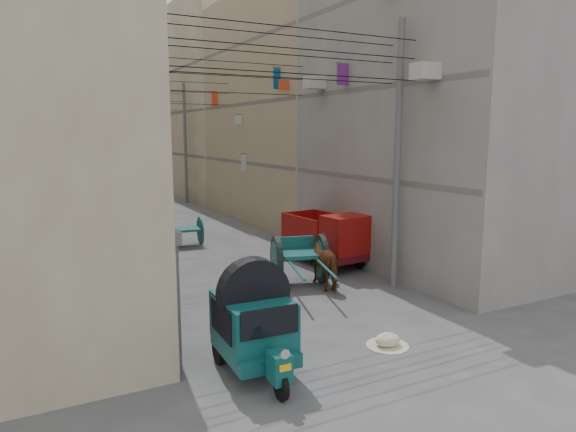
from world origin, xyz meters
TOP-DOWN VIEW (x-y plane):
  - ground at (0.00, 0.00)m, footprint 140.00×140.00m
  - building_row_right at (8.00, 34.13)m, footprint 8.00×62.00m
  - end_cap_building at (0.00, 66.00)m, footprint 22.00×10.00m
  - shutters_left at (-3.92, 10.38)m, footprint 0.18×14.40m
  - signboards at (-0.01, 21.66)m, footprint 8.22×40.52m
  - ac_units at (3.65, 7.67)m, footprint 0.70×6.55m
  - utility_poles at (0.00, 17.00)m, footprint 7.40×22.20m
  - overhead_cables at (0.00, 14.40)m, footprint 7.40×22.52m
  - auto_rickshaw at (-2.53, 2.79)m, footprint 1.50×2.54m
  - tonga_cart at (1.18, 7.67)m, footprint 2.20×3.66m
  - mini_truck at (3.24, 9.00)m, footprint 1.85×3.60m
  - second_cart at (-0.42, 14.76)m, footprint 1.47×1.32m
  - feed_sack at (0.60, 2.49)m, footprint 0.60×0.48m
  - horse at (1.85, 7.00)m, footprint 1.06×1.96m
  - distant_car_white at (-1.25, 19.09)m, footprint 2.20×3.72m
  - distant_car_grey at (1.06, 27.51)m, footprint 1.68×3.82m
  - distant_car_green at (0.47, 42.05)m, footprint 2.26×4.33m

SIDE VIEW (x-z plane):
  - ground at x=0.00m, z-range 0.00..0.00m
  - feed_sack at x=0.60m, z-range 0.00..0.30m
  - distant_car_white at x=-1.25m, z-range 0.00..1.19m
  - distant_car_green at x=0.47m, z-range 0.00..1.20m
  - distant_car_grey at x=1.06m, z-range 0.00..1.22m
  - second_cart at x=-0.42m, z-range 0.04..1.24m
  - horse at x=1.85m, z-range 0.00..1.58m
  - tonga_cart at x=1.18m, z-range 0.03..1.58m
  - mini_truck at x=3.24m, z-range -0.04..1.92m
  - auto_rickshaw at x=-2.53m, z-range 0.16..1.92m
  - shutters_left at x=-3.92m, z-range 0.06..2.93m
  - signboards at x=-0.01m, z-range 0.59..6.27m
  - utility_poles at x=0.00m, z-range 0.00..8.00m
  - building_row_right at x=8.00m, z-range -0.54..13.46m
  - end_cap_building at x=0.00m, z-range 0.00..13.00m
  - overhead_cables at x=0.00m, z-range 6.20..7.33m
  - ac_units at x=3.65m, z-range 5.76..9.11m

